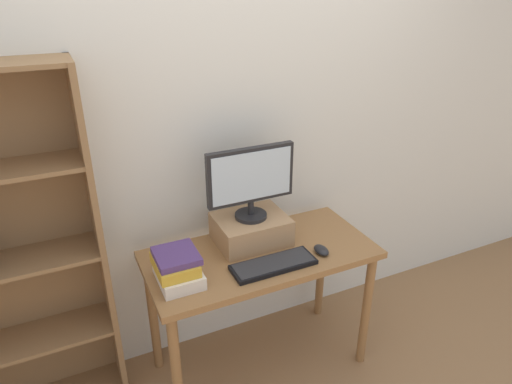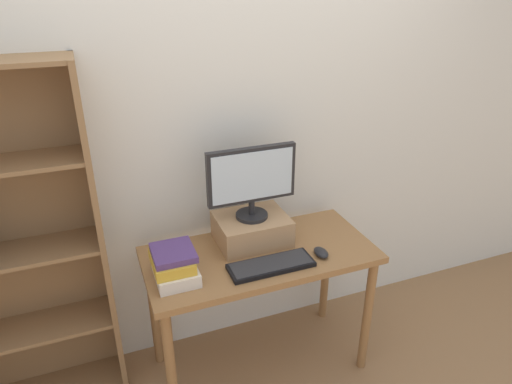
% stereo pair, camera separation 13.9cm
% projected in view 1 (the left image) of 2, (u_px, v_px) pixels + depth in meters
% --- Properties ---
extents(ground_plane, '(12.00, 12.00, 0.00)m').
position_uv_depth(ground_plane, '(260.00, 362.00, 2.70)').
color(ground_plane, olive).
extents(back_wall, '(7.00, 0.08, 2.60)m').
position_uv_depth(back_wall, '(230.00, 133.00, 2.47)').
color(back_wall, silver).
rests_on(back_wall, ground_plane).
extents(desk, '(1.20, 0.57, 0.77)m').
position_uv_depth(desk, '(261.00, 269.00, 2.42)').
color(desk, olive).
rests_on(desk, ground_plane).
extents(riser_box, '(0.37, 0.30, 0.15)m').
position_uv_depth(riser_box, '(250.00, 229.00, 2.44)').
color(riser_box, '#A87F56').
rests_on(riser_box, desk).
extents(computer_monitor, '(0.47, 0.17, 0.39)m').
position_uv_depth(computer_monitor, '(250.00, 180.00, 2.31)').
color(computer_monitor, black).
rests_on(computer_monitor, riser_box).
extents(keyboard, '(0.43, 0.15, 0.02)m').
position_uv_depth(keyboard, '(273.00, 265.00, 2.25)').
color(keyboard, black).
rests_on(keyboard, desk).
extents(computer_mouse, '(0.06, 0.10, 0.04)m').
position_uv_depth(computer_mouse, '(321.00, 250.00, 2.35)').
color(computer_mouse, black).
rests_on(computer_mouse, desk).
extents(book_stack, '(0.20, 0.25, 0.15)m').
position_uv_depth(book_stack, '(177.00, 268.00, 2.12)').
color(book_stack, silver).
rests_on(book_stack, desk).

